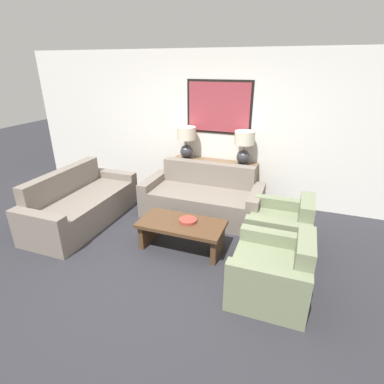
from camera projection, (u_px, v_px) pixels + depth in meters
ground_plane at (163, 269)px, 3.81m from camera, size 20.00×20.00×0.00m
back_wall at (219, 128)px, 5.44m from camera, size 7.91×0.12×2.65m
console_table at (213, 181)px, 5.57m from camera, size 1.56×0.39×0.77m
table_lamp_left at (186, 140)px, 5.45m from camera, size 0.34×0.34×0.59m
table_lamp_right at (244, 145)px, 5.11m from camera, size 0.34×0.34×0.59m
couch_by_back_wall at (202, 199)px, 5.07m from camera, size 1.97×0.87×0.85m
couch_by_side at (81, 205)px, 4.86m from camera, size 0.87×1.97×0.85m
coffee_table at (182, 229)px, 4.12m from camera, size 1.17×0.58×0.41m
decorative_bowl at (188, 220)px, 4.09m from camera, size 0.24×0.24×0.04m
armchair_near_back_wall at (281, 230)px, 4.15m from camera, size 0.82×0.87×0.78m
armchair_near_camera at (273, 273)px, 3.29m from camera, size 0.82×0.87×0.78m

